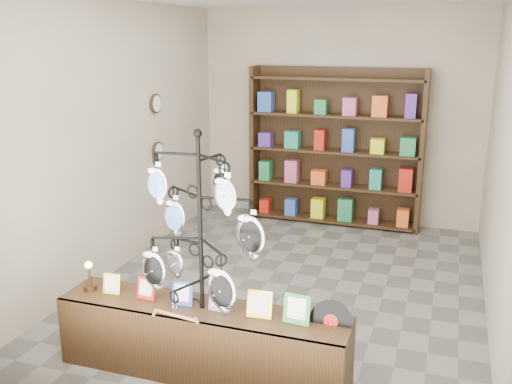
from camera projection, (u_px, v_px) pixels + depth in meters
ground at (289, 285)px, 6.19m from camera, size 5.00×5.00×0.00m
room_envelope at (291, 115)px, 5.70m from camera, size 5.00×5.00×5.00m
display_tree at (201, 239)px, 4.29m from camera, size 1.03×0.99×1.98m
front_shelf at (203, 340)px, 4.51m from camera, size 2.34×0.50×0.83m
back_shelving at (335, 152)px, 8.01m from camera, size 2.42×0.36×2.20m
wall_clocks at (157, 128)px, 7.14m from camera, size 0.03×0.24×0.84m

